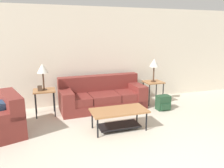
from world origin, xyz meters
The scene contains 9 objects.
wall_back centered at (0.00, 4.19, 1.30)m, with size 9.16×0.06×2.60m.
couch centered at (-0.23, 3.63, 0.30)m, with size 2.20×0.97×0.82m.
coffee_table centered at (-0.27, 2.26, 0.31)m, with size 1.13×0.57×0.42m.
side_table_left centered at (-1.67, 3.55, 0.55)m, with size 0.50×0.45×0.62m.
side_table_right centered at (1.20, 3.55, 0.55)m, with size 0.50×0.45×0.62m.
table_lamp_left centered at (-1.67, 3.55, 1.12)m, with size 0.26×0.26×0.63m.
table_lamp_right centered at (1.20, 3.55, 1.12)m, with size 0.26×0.26×0.63m.
backpack centered at (1.21, 3.00, 0.18)m, with size 0.33×0.31×0.37m.
picture_frame centered at (-1.76, 3.49, 0.69)m, with size 0.10×0.04×0.13m.
Camera 1 is at (-1.70, -1.64, 1.94)m, focal length 35.00 mm.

